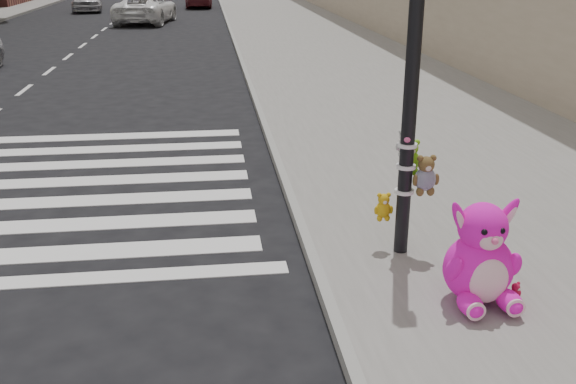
{
  "coord_description": "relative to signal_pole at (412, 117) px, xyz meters",
  "views": [
    {
      "loc": [
        0.43,
        -4.86,
        3.44
      ],
      "look_at": [
        1.32,
        2.31,
        0.75
      ],
      "focal_mm": 40.0,
      "sensor_mm": 36.0,
      "label": 1
    }
  ],
  "objects": [
    {
      "name": "pink_bunny",
      "position": [
        0.39,
        -1.25,
        -1.16
      ],
      "size": [
        0.78,
        0.83,
        1.11
      ],
      "rotation": [
        0.0,
        0.0,
        0.04
      ],
      "color": "#FF15CA",
      "rests_on": "sidewalk_near"
    },
    {
      "name": "signal_pole",
      "position": [
        0.0,
        0.0,
        0.0
      ],
      "size": [
        0.7,
        0.5,
        4.0
      ],
      "color": "black",
      "rests_on": "sidewalk_near"
    },
    {
      "name": "sidewalk_near",
      "position": [
        2.36,
        8.19,
        -1.69
      ],
      "size": [
        7.0,
        80.0,
        0.14
      ],
      "primitive_type": "cube",
      "color": "slate",
      "rests_on": "ground"
    },
    {
      "name": "red_teddy",
      "position": [
        0.76,
        -1.31,
        -1.51
      ],
      "size": [
        0.18,
        0.15,
        0.22
      ],
      "primitive_type": null,
      "rotation": [
        0.0,
        0.0,
        0.43
      ],
      "color": "#BE133C",
      "rests_on": "sidewalk_near"
    },
    {
      "name": "curb_edge",
      "position": [
        -1.09,
        8.19,
        -1.69
      ],
      "size": [
        0.12,
        80.0,
        0.15
      ],
      "primitive_type": "cube",
      "color": "gray",
      "rests_on": "ground"
    },
    {
      "name": "ground",
      "position": [
        -2.64,
        -1.81,
        -1.76
      ],
      "size": [
        120.0,
        120.0,
        0.0
      ],
      "primitive_type": "plane",
      "color": "black",
      "rests_on": "ground"
    },
    {
      "name": "car_white_near",
      "position": [
        -5.31,
        28.93,
        -1.01
      ],
      "size": [
        3.23,
        5.68,
        1.5
      ],
      "primitive_type": "imported",
      "rotation": [
        0.0,
        0.0,
        3.0
      ],
      "color": "white",
      "rests_on": "ground"
    }
  ]
}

